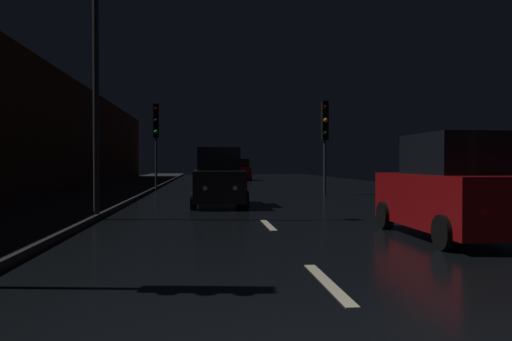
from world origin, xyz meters
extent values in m
cube|color=black|center=(0.00, 24.50, -0.01)|extent=(25.59, 84.00, 0.02)
cube|color=#28282B|center=(-6.60, 24.50, 0.07)|extent=(4.40, 84.00, 0.15)
cube|color=#472319|center=(-9.20, 21.00, 3.13)|extent=(0.80, 63.00, 6.25)
cube|color=beige|center=(0.00, 3.00, 0.01)|extent=(0.16, 2.20, 0.01)
cube|color=beige|center=(0.00, 9.02, 0.01)|extent=(0.16, 2.20, 0.01)
cube|color=beige|center=(0.00, 17.74, 0.01)|extent=(0.16, 2.20, 0.01)
cube|color=beige|center=(0.00, 21.60, 0.01)|extent=(0.16, 2.20, 0.01)
cube|color=beige|center=(0.00, 28.12, 0.01)|extent=(0.16, 2.20, 0.01)
cube|color=beige|center=(0.00, 34.82, 0.01)|extent=(0.16, 2.20, 0.01)
cylinder|color=#38383A|center=(4.30, 20.70, 1.34)|extent=(0.12, 0.12, 2.68)
cube|color=black|center=(4.30, 20.70, 3.63)|extent=(0.31, 0.34, 1.90)
sphere|color=black|center=(4.29, 20.52, 4.26)|extent=(0.22, 0.22, 0.22)
sphere|color=orange|center=(4.29, 20.52, 3.63)|extent=(0.22, 0.22, 0.22)
sphere|color=black|center=(4.29, 20.52, 2.99)|extent=(0.22, 0.22, 0.22)
cylinder|color=#38383A|center=(-4.30, 25.30, 1.49)|extent=(0.12, 0.12, 2.98)
cube|color=black|center=(-4.30, 25.30, 3.93)|extent=(0.33, 0.36, 1.90)
sphere|color=black|center=(-4.29, 25.13, 4.57)|extent=(0.22, 0.22, 0.22)
sphere|color=black|center=(-4.29, 25.13, 3.93)|extent=(0.22, 0.22, 0.22)
sphere|color=#19D84C|center=(-4.29, 25.13, 3.30)|extent=(0.22, 0.22, 0.22)
cylinder|color=#2D2D30|center=(-4.50, 10.70, 4.01)|extent=(0.16, 0.16, 8.02)
cube|color=black|center=(-1.08, 14.67, 0.75)|extent=(1.74, 4.06, 1.06)
cube|color=black|center=(-1.08, 14.81, 1.68)|extent=(1.48, 2.03, 0.81)
cylinder|color=black|center=(-0.23, 13.25, 0.31)|extent=(0.21, 0.62, 0.62)
cylinder|color=black|center=(-1.93, 13.25, 0.31)|extent=(0.21, 0.62, 0.62)
cylinder|color=black|center=(-0.23, 16.09, 0.31)|extent=(0.21, 0.62, 0.62)
cylinder|color=black|center=(-1.93, 16.09, 0.31)|extent=(0.21, 0.62, 0.62)
sphere|color=white|center=(-0.60, 12.68, 0.75)|extent=(0.17, 0.17, 0.17)
sphere|color=white|center=(-1.56, 12.68, 0.75)|extent=(0.17, 0.17, 0.17)
sphere|color=red|center=(-0.60, 16.65, 0.75)|extent=(0.17, 0.17, 0.17)
sphere|color=red|center=(-1.56, 16.65, 0.75)|extent=(0.17, 0.17, 0.17)
cube|color=maroon|center=(3.50, 6.57, 0.76)|extent=(1.77, 4.14, 1.08)
cube|color=black|center=(3.50, 6.42, 1.72)|extent=(1.51, 2.07, 0.83)
cylinder|color=black|center=(2.63, 8.02, 0.32)|extent=(0.22, 0.63, 0.63)
cylinder|color=black|center=(4.37, 8.02, 0.32)|extent=(0.22, 0.63, 0.63)
cylinder|color=black|center=(2.63, 5.12, 0.32)|extent=(0.22, 0.63, 0.63)
sphere|color=slate|center=(3.01, 8.60, 0.76)|extent=(0.18, 0.18, 0.18)
sphere|color=slate|center=(3.98, 8.60, 0.76)|extent=(0.18, 0.18, 0.18)
sphere|color=red|center=(3.01, 4.54, 0.76)|extent=(0.18, 0.18, 0.18)
cube|color=maroon|center=(1.65, 41.67, 0.69)|extent=(1.61, 3.76, 0.99)
cube|color=black|center=(1.65, 41.53, 1.56)|extent=(1.37, 1.88, 0.75)
cylinder|color=black|center=(0.86, 42.98, 0.29)|extent=(0.20, 0.57, 0.57)
cylinder|color=black|center=(2.44, 42.98, 0.29)|extent=(0.20, 0.57, 0.57)
cylinder|color=black|center=(0.86, 40.35, 0.29)|extent=(0.20, 0.57, 0.57)
cylinder|color=black|center=(2.44, 40.35, 0.29)|extent=(0.20, 0.57, 0.57)
sphere|color=slate|center=(1.21, 43.51, 0.69)|extent=(0.16, 0.16, 0.16)
sphere|color=slate|center=(2.10, 43.51, 0.69)|extent=(0.16, 0.16, 0.16)
sphere|color=red|center=(1.21, 39.82, 0.69)|extent=(0.16, 0.16, 0.16)
sphere|color=red|center=(2.10, 39.82, 0.69)|extent=(0.16, 0.16, 0.16)
camera|label=1|loc=(-1.55, -3.17, 1.53)|focal=34.88mm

